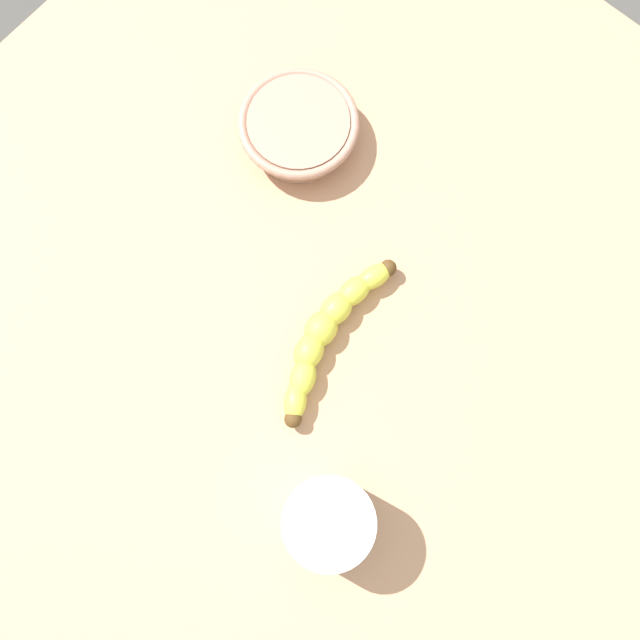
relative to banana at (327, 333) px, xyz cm
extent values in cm
cube|color=tan|center=(-1.40, 0.72, -3.37)|extent=(120.00, 120.00, 3.00)
ellipsoid|color=#DDE446|center=(0.24, -8.84, 0.00)|extent=(3.79, 5.08, 2.61)
ellipsoid|color=#DDE446|center=(0.88, -5.89, 0.00)|extent=(3.58, 4.90, 2.98)
ellipsoid|color=#DDE446|center=(1.07, -2.88, 0.00)|extent=(3.41, 4.57, 3.36)
ellipsoid|color=#DDE446|center=(0.81, 0.13, 0.00)|extent=(4.40, 5.07, 3.73)
ellipsoid|color=#DDE446|center=(0.11, 3.07, 0.00)|extent=(4.58, 5.34, 3.36)
ellipsoid|color=#DDE446|center=(-1.02, 5.86, 0.00)|extent=(4.68, 5.38, 2.98)
ellipsoid|color=#DDE446|center=(-2.55, 8.46, 0.00)|extent=(4.73, 5.21, 2.61)
sphere|color=#513819|center=(-0.34, -10.79, 0.00)|extent=(2.05, 2.05, 2.05)
sphere|color=#513819|center=(-3.71, 10.14, 0.00)|extent=(2.05, 2.05, 2.05)
cylinder|color=silver|center=(-13.93, 15.80, 3.23)|extent=(9.53, 9.53, 10.19)
cylinder|color=#ACD598|center=(-13.93, 15.80, 2.43)|extent=(9.03, 9.03, 8.09)
cylinder|color=tan|center=(19.66, -17.22, 0.32)|extent=(12.74, 12.74, 4.38)
torus|color=tan|center=(19.66, -17.22, 1.91)|extent=(15.05, 15.05, 1.20)
camera|label=1|loc=(-10.24, 12.95, 79.70)|focal=39.00mm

